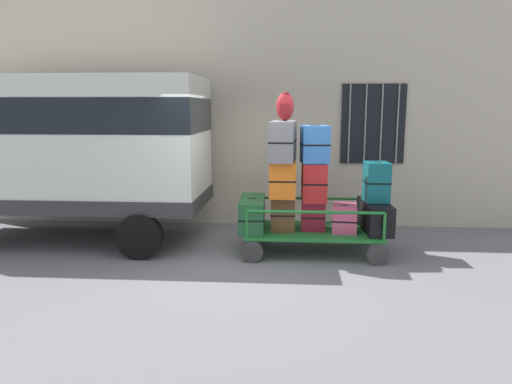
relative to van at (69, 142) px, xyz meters
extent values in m
plane|color=slate|center=(3.13, -0.89, -1.72)|extent=(40.00, 40.00, 0.00)
cube|color=#BCB29E|center=(3.13, 1.56, 0.78)|extent=(12.00, 0.30, 5.00)
cube|color=black|center=(1.33, 1.39, 0.28)|extent=(1.20, 0.04, 1.50)
cylinder|color=gray|center=(0.88, 1.35, 0.28)|extent=(0.03, 0.03, 1.50)
cylinder|color=gray|center=(1.18, 1.35, 0.28)|extent=(0.03, 0.03, 1.50)
cylinder|color=gray|center=(1.48, 1.35, 0.28)|extent=(0.03, 0.03, 1.50)
cylinder|color=gray|center=(1.78, 1.35, 0.28)|extent=(0.03, 0.03, 1.50)
cube|color=black|center=(5.33, 1.39, 0.28)|extent=(1.20, 0.04, 1.50)
cylinder|color=gray|center=(4.88, 1.35, 0.28)|extent=(0.03, 0.03, 1.50)
cylinder|color=gray|center=(5.18, 1.35, 0.28)|extent=(0.03, 0.03, 1.50)
cylinder|color=gray|center=(5.48, 1.35, 0.28)|extent=(0.03, 0.03, 1.50)
cylinder|color=gray|center=(5.78, 1.35, 0.28)|extent=(0.03, 0.03, 1.50)
cube|color=silver|center=(0.00, 0.01, 0.01)|extent=(4.57, 1.85, 2.16)
cube|color=black|center=(0.00, 0.01, 0.46)|extent=(4.59, 1.87, 0.55)
cube|color=#2D2D30|center=(0.00, 0.01, -0.95)|extent=(4.61, 1.89, 0.24)
cylinder|color=black|center=(1.46, -0.92, -1.37)|extent=(0.70, 0.22, 0.70)
cube|color=#1E722D|center=(4.14, -0.38, -1.37)|extent=(2.12, 1.17, 0.05)
cylinder|color=#383838|center=(5.07, -0.99, -1.56)|extent=(0.32, 0.06, 0.32)
cylinder|color=#383838|center=(5.07, 0.23, -1.56)|extent=(0.32, 0.06, 0.32)
cylinder|color=#383838|center=(3.21, -0.99, -1.56)|extent=(0.32, 0.06, 0.32)
cylinder|color=#383838|center=(3.21, 0.23, -1.56)|extent=(0.32, 0.06, 0.32)
cylinder|color=#1E722D|center=(5.16, -0.93, -1.15)|extent=(0.04, 0.04, 0.41)
cylinder|color=#1E722D|center=(5.16, 0.17, -1.15)|extent=(0.04, 0.04, 0.41)
cylinder|color=#1E722D|center=(3.12, -0.93, -1.15)|extent=(0.04, 0.04, 0.41)
cylinder|color=#1E722D|center=(3.12, 0.17, -1.15)|extent=(0.04, 0.04, 0.41)
cylinder|color=#1E722D|center=(4.14, -0.93, -0.94)|extent=(2.04, 0.04, 0.04)
cylinder|color=#1E722D|center=(4.14, 0.17, -0.94)|extent=(2.04, 0.04, 0.04)
cube|color=#194C28|center=(3.16, -0.41, -1.10)|extent=(0.42, 1.06, 0.50)
cube|color=black|center=(3.16, -0.41, -1.10)|extent=(0.43, 1.07, 0.02)
cube|color=black|center=(3.16, -0.41, -0.85)|extent=(0.13, 0.03, 0.02)
cube|color=brown|center=(3.65, -0.40, -1.07)|extent=(0.38, 0.54, 0.55)
cube|color=black|center=(3.65, -0.40, -1.07)|extent=(0.39, 0.55, 0.02)
cube|color=black|center=(3.65, -0.40, -0.80)|extent=(0.13, 0.03, 0.02)
cube|color=orange|center=(3.65, -0.35, -0.52)|extent=(0.41, 0.89, 0.55)
cube|color=black|center=(3.65, -0.35, -0.52)|extent=(0.42, 0.90, 0.02)
cube|color=black|center=(3.65, -0.35, -0.25)|extent=(0.14, 0.03, 0.02)
cube|color=slate|center=(3.65, -0.36, 0.07)|extent=(0.43, 1.06, 0.61)
cube|color=black|center=(3.65, -0.36, 0.07)|extent=(0.44, 1.07, 0.02)
cube|color=black|center=(3.65, -0.36, 0.37)|extent=(0.13, 0.04, 0.02)
cube|color=maroon|center=(4.14, -0.35, -1.12)|extent=(0.39, 0.47, 0.45)
cube|color=black|center=(4.14, -0.35, -1.12)|extent=(0.40, 0.48, 0.02)
cube|color=black|center=(4.14, -0.35, -0.90)|extent=(0.13, 0.03, 0.02)
cube|color=#B21E1E|center=(4.14, -0.39, -0.58)|extent=(0.39, 0.48, 0.61)
cube|color=black|center=(4.14, -0.39, -0.58)|extent=(0.40, 0.50, 0.02)
cube|color=black|center=(4.14, -0.39, -0.28)|extent=(0.13, 0.03, 0.02)
cube|color=#3372C6|center=(4.14, -0.36, 0.02)|extent=(0.46, 0.51, 0.58)
cube|color=black|center=(4.14, -0.36, 0.02)|extent=(0.47, 0.52, 0.02)
cube|color=black|center=(4.14, -0.36, 0.30)|extent=(0.15, 0.04, 0.02)
cube|color=#CC4C72|center=(4.63, -0.40, -1.15)|extent=(0.43, 0.63, 0.40)
cube|color=black|center=(4.63, -0.40, -1.15)|extent=(0.44, 0.64, 0.02)
cube|color=black|center=(4.63, -0.40, -0.95)|extent=(0.13, 0.04, 0.02)
cube|color=black|center=(5.12, -0.35, -1.12)|extent=(0.43, 1.07, 0.46)
cube|color=black|center=(5.12, -0.35, -1.12)|extent=(0.44, 1.08, 0.02)
cube|color=black|center=(5.12, -0.35, -0.89)|extent=(0.13, 0.04, 0.02)
cube|color=#0F5960|center=(5.12, -0.35, -0.57)|extent=(0.38, 0.44, 0.62)
cube|color=black|center=(5.12, -0.35, -0.57)|extent=(0.39, 0.45, 0.02)
cube|color=black|center=(5.12, -0.35, -0.26)|extent=(0.13, 0.04, 0.02)
ellipsoid|color=maroon|center=(3.67, -0.37, 0.60)|extent=(0.27, 0.19, 0.44)
cube|color=maroon|center=(3.67, -0.47, 0.56)|extent=(0.14, 0.06, 0.15)
camera|label=1|loc=(3.76, -7.80, 0.58)|focal=33.12mm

